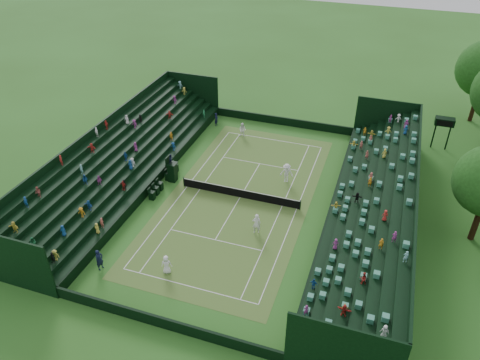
# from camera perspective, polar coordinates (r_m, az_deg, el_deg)

# --- Properties ---
(ground) EXTENTS (160.00, 160.00, 0.00)m
(ground) POSITION_cam_1_polar(r_m,az_deg,el_deg) (44.21, 0.00, -2.15)
(ground) COLOR #2C5D1D
(ground) RESTS_ON ground
(court_surface) EXTENTS (12.97, 26.77, 0.01)m
(court_surface) POSITION_cam_1_polar(r_m,az_deg,el_deg) (44.20, 0.00, -2.15)
(court_surface) COLOR #36802A
(court_surface) RESTS_ON ground
(perimeter_wall_north) EXTENTS (17.17, 0.20, 1.00)m
(perimeter_wall_north) POSITION_cam_1_polar(r_m,az_deg,el_deg) (57.06, 5.24, 7.16)
(perimeter_wall_north) COLOR black
(perimeter_wall_north) RESTS_ON ground
(perimeter_wall_south) EXTENTS (17.17, 0.20, 1.00)m
(perimeter_wall_south) POSITION_cam_1_polar(r_m,az_deg,el_deg) (33.26, -9.34, -16.79)
(perimeter_wall_south) COLOR black
(perimeter_wall_south) RESTS_ON ground
(perimeter_wall_east) EXTENTS (0.20, 31.77, 1.00)m
(perimeter_wall_east) POSITION_cam_1_polar(r_m,az_deg,el_deg) (42.46, 10.92, -3.76)
(perimeter_wall_east) COLOR black
(perimeter_wall_east) RESTS_ON ground
(perimeter_wall_west) EXTENTS (0.20, 31.77, 1.00)m
(perimeter_wall_west) POSITION_cam_1_polar(r_m,az_deg,el_deg) (46.88, -9.85, 0.35)
(perimeter_wall_west) COLOR black
(perimeter_wall_west) RESTS_ON ground
(north_grandstand) EXTENTS (6.60, 32.00, 4.90)m
(north_grandstand) POSITION_cam_1_polar(r_m,az_deg,el_deg) (41.73, 16.71, -3.67)
(north_grandstand) COLOR black
(north_grandstand) RESTS_ON ground
(south_grandstand) EXTENTS (6.60, 32.00, 4.90)m
(south_grandstand) POSITION_cam_1_polar(r_m,az_deg,el_deg) (48.28, -14.37, 2.28)
(south_grandstand) COLOR black
(south_grandstand) RESTS_ON ground
(tennis_net) EXTENTS (11.67, 0.10, 1.06)m
(tennis_net) POSITION_cam_1_polar(r_m,az_deg,el_deg) (43.90, 0.00, -1.60)
(tennis_net) COLOR black
(tennis_net) RESTS_ON ground
(scoreboard_tower) EXTENTS (2.00, 1.00, 3.70)m
(scoreboard_tower) POSITION_cam_1_polar(r_m,az_deg,el_deg) (55.15, 23.66, 6.41)
(scoreboard_tower) COLOR black
(scoreboard_tower) RESTS_ON ground
(umpire_chair) EXTENTS (0.96, 0.96, 3.02)m
(umpire_chair) POSITION_cam_1_polar(r_m,az_deg,el_deg) (46.34, -8.29, 1.25)
(umpire_chair) COLOR black
(umpire_chair) RESTS_ON ground
(courtside_chairs) EXTENTS (0.54, 5.51, 1.17)m
(courtside_chairs) POSITION_cam_1_polar(r_m,az_deg,el_deg) (46.33, -9.25, -0.11)
(courtside_chairs) COLOR black
(courtside_chairs) RESTS_ON ground
(player_near_west) EXTENTS (0.93, 0.75, 1.65)m
(player_near_west) POSITION_cam_1_polar(r_m,az_deg,el_deg) (36.56, -8.95, -10.15)
(player_near_west) COLOR white
(player_near_west) RESTS_ON ground
(player_near_east) EXTENTS (0.83, 0.68, 1.97)m
(player_near_east) POSITION_cam_1_polar(r_m,az_deg,el_deg) (39.60, 2.02, -5.33)
(player_near_east) COLOR white
(player_near_east) RESTS_ON ground
(player_far_west) EXTENTS (0.85, 0.67, 1.70)m
(player_far_west) POSITION_cam_1_polar(r_m,az_deg,el_deg) (54.04, 0.32, 6.12)
(player_far_west) COLOR white
(player_far_west) RESTS_ON ground
(player_far_east) EXTENTS (1.41, 0.95, 2.02)m
(player_far_east) POSITION_cam_1_polar(r_m,az_deg,el_deg) (46.11, 5.70, 0.86)
(player_far_east) COLOR white
(player_far_east) RESTS_ON ground
(line_judge_north) EXTENTS (0.41, 0.61, 1.61)m
(line_judge_north) POSITION_cam_1_polar(r_m,az_deg,el_deg) (56.64, -2.91, 7.40)
(line_judge_north) COLOR black
(line_judge_north) RESTS_ON ground
(line_judge_south) EXTENTS (0.58, 0.75, 1.84)m
(line_judge_south) POSITION_cam_1_polar(r_m,az_deg,el_deg) (37.95, -16.76, -9.29)
(line_judge_south) COLOR black
(line_judge_south) RESTS_ON ground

